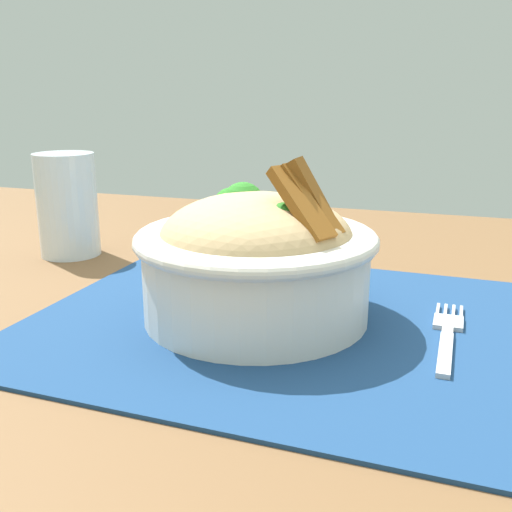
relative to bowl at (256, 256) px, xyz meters
The scene contains 5 objects.
table 0.12m from the bowl, 20.29° to the right, with size 1.37×0.95×0.78m.
placemat 0.07m from the bowl, ahead, with size 0.43×0.32×0.00m, color navy.
bowl is the anchor object (origin of this frame).
fork 0.15m from the bowl, ahead, with size 0.02×0.13×0.00m.
drinking_glass 0.28m from the bowl, 155.06° to the left, with size 0.06×0.06×0.11m.
Camera 1 is at (0.11, -0.41, 0.96)m, focal length 41.49 mm.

